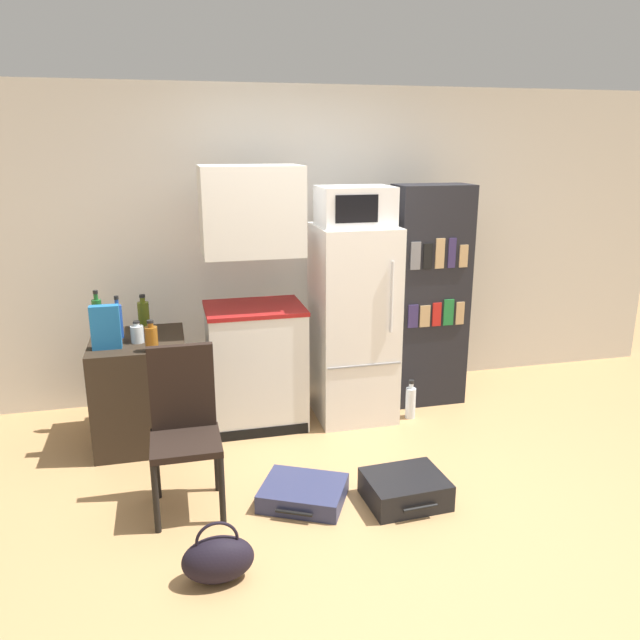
# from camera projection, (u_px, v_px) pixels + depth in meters

# --- Properties ---
(ground_plane) EXTENTS (24.00, 24.00, 0.00)m
(ground_plane) POSITION_uv_depth(u_px,v_px,m) (378.00, 504.00, 3.78)
(ground_plane) COLOR tan
(wall_back) EXTENTS (6.40, 0.10, 2.56)m
(wall_back) POSITION_uv_depth(u_px,v_px,m) (328.00, 243.00, 5.34)
(wall_back) COLOR beige
(wall_back) RESTS_ON ground_plane
(side_table) EXTENTS (0.65, 0.71, 0.77)m
(side_table) POSITION_uv_depth(u_px,v_px,m) (141.00, 390.00, 4.51)
(side_table) COLOR #2D2319
(side_table) RESTS_ON ground_plane
(kitchen_hutch) EXTENTS (0.73, 0.57, 1.96)m
(kitchen_hutch) POSITION_uv_depth(u_px,v_px,m) (254.00, 312.00, 4.64)
(kitchen_hutch) COLOR silver
(kitchen_hutch) RESTS_ON ground_plane
(refrigerator) EXTENTS (0.59, 0.62, 1.52)m
(refrigerator) POSITION_uv_depth(u_px,v_px,m) (353.00, 323.00, 4.83)
(refrigerator) COLOR white
(refrigerator) RESTS_ON ground_plane
(microwave) EXTENTS (0.54, 0.41, 0.29)m
(microwave) POSITION_uv_depth(u_px,v_px,m) (355.00, 206.00, 4.59)
(microwave) COLOR silver
(microwave) RESTS_ON refrigerator
(bookshelf) EXTENTS (0.60, 0.34, 1.80)m
(bookshelf) POSITION_uv_depth(u_px,v_px,m) (429.00, 297.00, 5.08)
(bookshelf) COLOR black
(bookshelf) RESTS_ON ground_plane
(bottle_clear_short) EXTENTS (0.09, 0.09, 0.15)m
(bottle_clear_short) POSITION_uv_depth(u_px,v_px,m) (137.00, 334.00, 4.32)
(bottle_clear_short) COLOR silver
(bottle_clear_short) RESTS_ON side_table
(bottle_olive_oil) EXTENTS (0.08, 0.08, 0.26)m
(bottle_olive_oil) POSITION_uv_depth(u_px,v_px,m) (144.00, 314.00, 4.63)
(bottle_olive_oil) COLOR #566619
(bottle_olive_oil) RESTS_ON side_table
(bottle_blue_soda) EXTENTS (0.06, 0.06, 0.31)m
(bottle_blue_soda) POSITION_uv_depth(u_px,v_px,m) (118.00, 320.00, 4.40)
(bottle_blue_soda) COLOR #1E47A3
(bottle_blue_soda) RESTS_ON side_table
(bottle_amber_beer) EXTENTS (0.08, 0.08, 0.21)m
(bottle_amber_beer) POSITION_uv_depth(u_px,v_px,m) (151.00, 338.00, 4.13)
(bottle_amber_beer) COLOR brown
(bottle_amber_beer) RESTS_ON side_table
(bottle_green_tall) EXTENTS (0.07, 0.07, 0.32)m
(bottle_green_tall) POSITION_uv_depth(u_px,v_px,m) (98.00, 315.00, 4.51)
(bottle_green_tall) COLOR #1E6028
(bottle_green_tall) RESTS_ON side_table
(cereal_box) EXTENTS (0.19, 0.07, 0.30)m
(cereal_box) POSITION_uv_depth(u_px,v_px,m) (106.00, 327.00, 4.16)
(cereal_box) COLOR #1E66A8
(cereal_box) RESTS_ON side_table
(chair) EXTENTS (0.40, 0.41, 0.98)m
(chair) POSITION_uv_depth(u_px,v_px,m) (184.00, 417.00, 3.65)
(chair) COLOR black
(chair) RESTS_ON ground_plane
(suitcase_large_flat) EXTENTS (0.49, 0.43, 0.17)m
(suitcase_large_flat) POSITION_uv_depth(u_px,v_px,m) (405.00, 489.00, 3.78)
(suitcase_large_flat) COLOR black
(suitcase_large_flat) RESTS_ON ground_plane
(suitcase_small_flat) EXTENTS (0.62, 0.58, 0.11)m
(suitcase_small_flat) POSITION_uv_depth(u_px,v_px,m) (303.00, 493.00, 3.79)
(suitcase_small_flat) COLOR navy
(suitcase_small_flat) RESTS_ON ground_plane
(handbag) EXTENTS (0.36, 0.20, 0.33)m
(handbag) POSITION_uv_depth(u_px,v_px,m) (218.00, 559.00, 3.09)
(handbag) COLOR black
(handbag) RESTS_ON ground_plane
(water_bottle_front) EXTENTS (0.08, 0.08, 0.32)m
(water_bottle_front) POSITION_uv_depth(u_px,v_px,m) (411.00, 402.00, 4.93)
(water_bottle_front) COLOR silver
(water_bottle_front) RESTS_ON ground_plane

